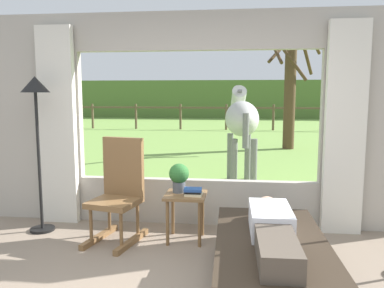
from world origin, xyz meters
name	(u,v)px	position (x,y,z in m)	size (l,w,h in m)	color
back_wall_with_window	(196,123)	(0.00, 2.26, 1.25)	(5.20, 0.12, 2.55)	#ADA599
curtain_panel_left	(58,126)	(-1.69, 2.12, 1.20)	(0.44, 0.10, 2.40)	silver
curtain_panel_right	(345,129)	(1.69, 2.12, 1.20)	(0.44, 0.10, 2.40)	silver
outdoor_pasture_lawn	(225,133)	(0.00, 13.16, 0.01)	(36.00, 21.68, 0.02)	#759E47
distant_hill_ridge	(230,99)	(0.00, 23.00, 1.20)	(36.00, 2.00, 2.40)	#516F33
recliner_sofa	(271,262)	(0.78, 0.72, 0.22)	(0.93, 1.72, 0.42)	black
reclining_person	(272,229)	(0.78, 0.67, 0.52)	(0.35, 1.43, 0.22)	silver
rocking_chair	(119,191)	(-0.78, 1.63, 0.55)	(0.60, 0.77, 1.12)	brown
side_table	(186,202)	(-0.06, 1.67, 0.43)	(0.44, 0.44, 0.52)	brown
potted_plant	(179,176)	(-0.14, 1.73, 0.70)	(0.22, 0.22, 0.32)	#4C5156
book_stack	(193,192)	(0.03, 1.62, 0.56)	(0.20, 0.16, 0.08)	beige
floor_lamp_left	(36,107)	(-1.77, 1.77, 1.45)	(0.32, 0.32, 1.79)	black
horse	(241,119)	(0.56, 4.38, 1.16)	(0.67, 1.82, 1.73)	#B2B2AD
pasture_tree	(290,92)	(1.95, 8.84, 1.64)	(1.54, 1.58, 3.53)	#4C3823
pasture_fence_line	(226,113)	(0.00, 14.42, 0.74)	(16.10, 0.10, 1.10)	brown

